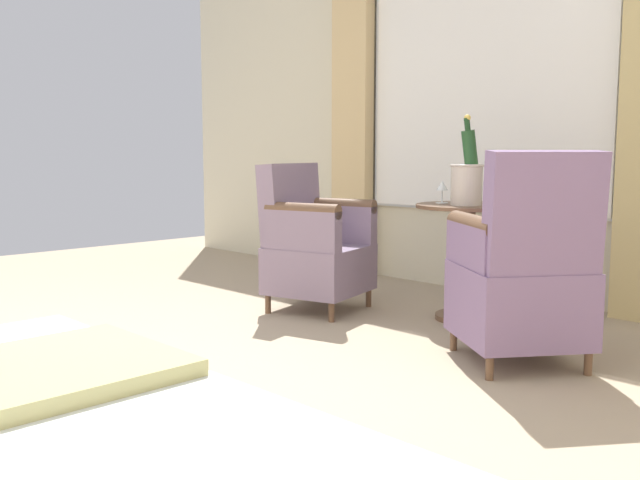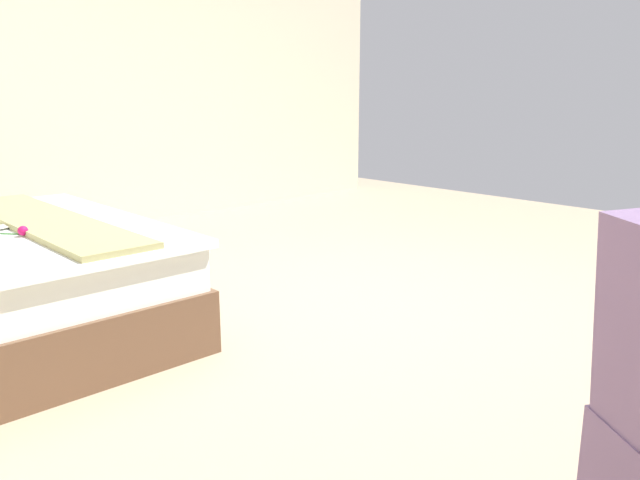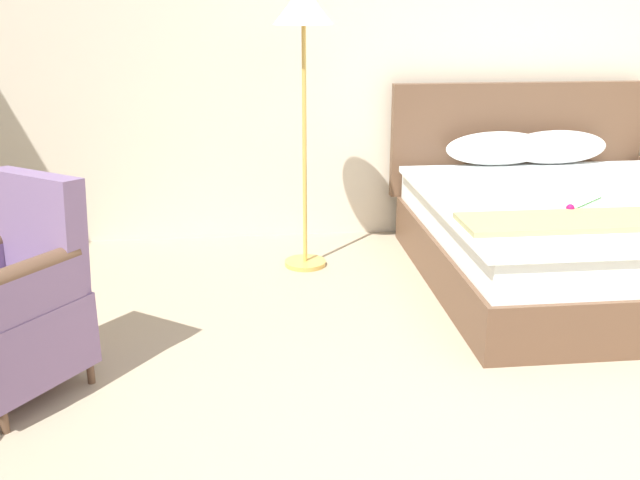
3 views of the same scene
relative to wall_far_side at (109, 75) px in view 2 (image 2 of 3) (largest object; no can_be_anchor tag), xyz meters
name	(u,v)px [view 2 (image 2 of 3)]	position (x,y,z in m)	size (l,w,h in m)	color
ground_plane	(386,310)	(-3.44, 0.00, -1.41)	(8.26, 8.26, 0.00)	tan
wall_far_side	(109,75)	(0.00, 0.00, 0.00)	(0.12, 6.64, 2.82)	beige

